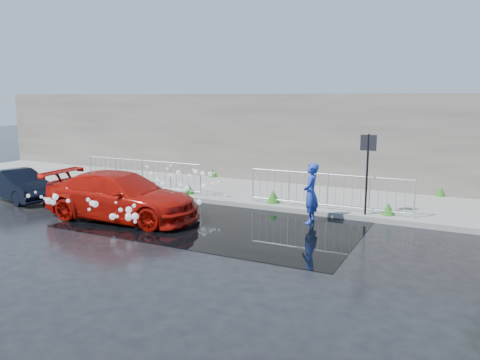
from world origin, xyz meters
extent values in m
plane|color=black|center=(0.00, 0.00, 0.00)|extent=(90.00, 90.00, 0.00)
cube|color=gray|center=(0.00, 5.00, 0.07)|extent=(30.00, 4.00, 0.15)
cube|color=gray|center=(0.00, 3.00, 0.08)|extent=(30.00, 0.25, 0.16)
cube|color=#524D45|center=(0.00, 7.20, 1.90)|extent=(30.00, 0.60, 3.50)
cube|color=black|center=(0.50, 1.00, 0.01)|extent=(8.00, 5.00, 0.01)
cylinder|color=black|center=(4.20, 3.10, 1.25)|extent=(0.06, 0.06, 2.50)
cube|color=black|center=(4.20, 3.10, 2.25)|extent=(0.45, 0.04, 0.45)
cylinder|color=silver|center=(-6.50, 3.35, 0.70)|extent=(0.05, 0.05, 1.10)
cylinder|color=silver|center=(-1.50, 3.35, 0.70)|extent=(0.05, 0.05, 1.10)
cylinder|color=silver|center=(-4.00, 3.35, 1.22)|extent=(5.00, 0.04, 0.04)
cylinder|color=silver|center=(-4.00, 3.35, 0.27)|extent=(5.00, 0.04, 0.04)
cylinder|color=silver|center=(0.50, 3.35, 0.70)|extent=(0.05, 0.05, 1.10)
cylinder|color=silver|center=(5.50, 3.35, 0.70)|extent=(0.05, 0.05, 1.10)
cylinder|color=silver|center=(3.00, 3.35, 1.22)|extent=(5.00, 0.04, 0.04)
cylinder|color=silver|center=(3.00, 3.35, 0.27)|extent=(5.00, 0.04, 0.04)
cone|color=#144C15|center=(-5.80, 3.40, 0.34)|extent=(0.40, 0.40, 0.38)
cone|color=#144C15|center=(-2.00, 3.40, 0.31)|extent=(0.36, 0.36, 0.32)
cone|color=#144C15|center=(1.20, 3.40, 0.36)|extent=(0.44, 0.44, 0.43)
cone|color=#144C15|center=(4.80, 3.40, 0.33)|extent=(0.38, 0.38, 0.35)
cone|color=#144C15|center=(-3.00, 6.90, 0.32)|extent=(0.42, 0.42, 0.34)
cone|color=#144C15|center=(6.00, 6.90, 0.31)|extent=(0.34, 0.34, 0.31)
sphere|color=white|center=(-0.60, 2.05, 0.77)|extent=(0.17, 0.17, 0.17)
sphere|color=white|center=(-2.23, 2.18, 0.70)|extent=(0.17, 0.17, 0.17)
sphere|color=white|center=(-3.01, 1.41, 0.38)|extent=(0.06, 0.06, 0.06)
sphere|color=white|center=(-2.03, 1.41, 0.48)|extent=(0.14, 0.14, 0.14)
sphere|color=white|center=(-2.55, 1.78, 0.64)|extent=(0.12, 0.12, 0.12)
sphere|color=white|center=(-3.19, 1.03, 0.28)|extent=(0.14, 0.14, 0.14)
sphere|color=white|center=(-2.52, 1.87, 0.62)|extent=(0.13, 0.13, 0.13)
sphere|color=white|center=(-2.14, 2.95, 0.97)|extent=(0.16, 0.16, 0.16)
sphere|color=white|center=(-0.94, 3.04, 0.99)|extent=(0.16, 0.16, 0.16)
sphere|color=white|center=(-4.00, 1.07, 0.44)|extent=(0.12, 0.12, 0.12)
sphere|color=white|center=(-0.78, 1.29, 0.43)|extent=(0.17, 0.17, 0.17)
sphere|color=white|center=(-2.36, 1.47, 0.53)|extent=(0.09, 0.09, 0.09)
sphere|color=white|center=(-0.57, 2.55, 0.76)|extent=(0.09, 0.09, 0.09)
sphere|color=white|center=(-2.92, 1.07, 0.40)|extent=(0.06, 0.06, 0.06)
sphere|color=white|center=(-0.67, 1.44, 0.46)|extent=(0.17, 0.17, 0.17)
sphere|color=white|center=(-0.44, 2.72, 0.82)|extent=(0.07, 0.07, 0.07)
sphere|color=white|center=(-1.54, 2.18, 0.70)|extent=(0.13, 0.13, 0.13)
sphere|color=white|center=(-2.00, 1.48, 0.46)|extent=(0.11, 0.11, 0.11)
sphere|color=white|center=(-2.08, 1.11, 0.30)|extent=(0.12, 0.12, 0.12)
sphere|color=white|center=(-3.49, 2.00, 0.61)|extent=(0.13, 0.13, 0.13)
sphere|color=white|center=(-2.70, 1.06, 0.24)|extent=(0.11, 0.11, 0.11)
sphere|color=white|center=(-0.54, 2.17, 0.66)|extent=(0.08, 0.08, 0.08)
sphere|color=white|center=(-1.39, 1.30, 0.24)|extent=(0.11, 0.11, 0.11)
sphere|color=white|center=(-3.53, 2.02, 0.82)|extent=(0.14, 0.14, 0.14)
sphere|color=white|center=(-2.61, 1.63, 0.57)|extent=(0.15, 0.15, 0.15)
sphere|color=white|center=(-1.39, 1.77, 0.52)|extent=(0.09, 0.09, 0.09)
sphere|color=white|center=(-3.51, 3.01, 1.05)|extent=(0.11, 0.11, 0.11)
sphere|color=white|center=(-1.51, 3.08, 1.02)|extent=(0.17, 0.17, 0.17)
sphere|color=white|center=(-1.88, 3.49, 1.01)|extent=(0.10, 0.10, 0.10)
sphere|color=white|center=(-3.52, 2.98, 1.10)|extent=(0.08, 0.08, 0.08)
sphere|color=white|center=(-2.91, 2.45, 0.96)|extent=(0.12, 0.12, 0.12)
sphere|color=white|center=(-3.73, 1.24, 0.24)|extent=(0.15, 0.15, 0.15)
sphere|color=white|center=(-0.88, 3.22, 1.01)|extent=(0.07, 0.07, 0.07)
sphere|color=white|center=(-1.45, 1.22, 0.33)|extent=(0.14, 0.14, 0.14)
sphere|color=white|center=(-1.10, 1.87, 0.70)|extent=(0.16, 0.16, 0.16)
sphere|color=white|center=(-2.79, 3.21, 1.02)|extent=(0.09, 0.09, 0.09)
sphere|color=white|center=(-2.72, 3.35, 1.11)|extent=(0.10, 0.10, 0.10)
sphere|color=white|center=(-1.65, 2.89, 0.90)|extent=(0.13, 0.13, 0.13)
sphere|color=white|center=(-2.34, 2.79, 0.88)|extent=(0.15, 0.15, 0.15)
sphere|color=white|center=(-2.53, 2.28, 0.76)|extent=(0.13, 0.13, 0.13)
sphere|color=white|center=(-1.26, 3.10, 0.98)|extent=(0.16, 0.16, 0.16)
sphere|color=white|center=(-0.87, 1.88, 0.73)|extent=(0.06, 0.06, 0.06)
sphere|color=white|center=(-0.52, 1.63, 0.36)|extent=(0.17, 0.17, 0.17)
sphere|color=white|center=(-1.56, 1.55, 0.44)|extent=(0.08, 0.08, 0.08)
sphere|color=white|center=(-0.66, -1.51, 0.64)|extent=(0.15, 0.15, 0.15)
sphere|color=white|center=(-0.46, -1.49, 0.64)|extent=(0.17, 0.17, 0.17)
sphere|color=white|center=(-1.27, -1.23, 0.48)|extent=(0.09, 0.09, 0.09)
sphere|color=white|center=(-0.46, -1.52, 0.92)|extent=(0.10, 0.10, 0.10)
sphere|color=white|center=(-1.68, -1.65, 0.88)|extent=(0.15, 0.15, 0.15)
sphere|color=white|center=(-3.25, -1.75, 0.87)|extent=(0.08, 0.08, 0.08)
sphere|color=white|center=(-1.34, -1.00, 0.60)|extent=(0.12, 0.12, 0.12)
sphere|color=white|center=(-1.75, -0.86, 0.34)|extent=(0.18, 0.18, 0.18)
sphere|color=white|center=(-2.76, -1.41, 0.79)|extent=(0.11, 0.11, 0.11)
sphere|color=white|center=(-2.02, -1.44, 0.89)|extent=(0.11, 0.11, 0.11)
sphere|color=white|center=(-2.70, -1.87, 0.99)|extent=(0.15, 0.15, 0.15)
sphere|color=white|center=(-3.50, -1.25, 0.63)|extent=(0.15, 0.15, 0.15)
sphere|color=white|center=(-1.27, -1.98, 0.97)|extent=(0.16, 0.16, 0.16)
sphere|color=white|center=(-0.88, -1.68, 0.99)|extent=(0.06, 0.06, 0.06)
sphere|color=white|center=(-3.86, -1.76, 0.89)|extent=(0.10, 0.10, 0.10)
sphere|color=white|center=(-2.46, -2.10, 1.03)|extent=(0.14, 0.14, 0.14)
sphere|color=white|center=(-1.96, -0.70, 0.23)|extent=(0.07, 0.07, 0.07)
sphere|color=white|center=(-3.40, -1.90, 1.05)|extent=(0.07, 0.07, 0.07)
sphere|color=white|center=(-0.76, -1.36, 0.74)|extent=(0.17, 0.17, 0.17)
sphere|color=white|center=(-1.40, -1.17, 0.49)|extent=(0.07, 0.07, 0.07)
sphere|color=white|center=(-2.80, -2.02, 0.91)|extent=(0.17, 0.17, 0.17)
sphere|color=white|center=(-2.81, -1.81, 1.03)|extent=(0.07, 0.07, 0.07)
sphere|color=white|center=(-1.17, -0.91, 0.39)|extent=(0.17, 0.17, 0.17)
sphere|color=white|center=(-0.96, -0.88, 0.29)|extent=(0.09, 0.09, 0.09)
sphere|color=white|center=(-2.24, -1.20, 0.56)|extent=(0.09, 0.09, 0.09)
sphere|color=white|center=(-3.42, -1.71, 0.89)|extent=(0.09, 0.09, 0.09)
imported|color=#A60E06|center=(-2.22, 0.08, 0.68)|extent=(4.82, 2.20, 1.37)
imported|color=black|center=(-7.10, 0.50, 0.53)|extent=(3.38, 1.81, 1.06)
imported|color=#203AA4|center=(2.87, 2.10, 0.86)|extent=(0.48, 0.67, 1.71)
camera|label=1|loc=(6.76, -10.33, 3.53)|focal=35.00mm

